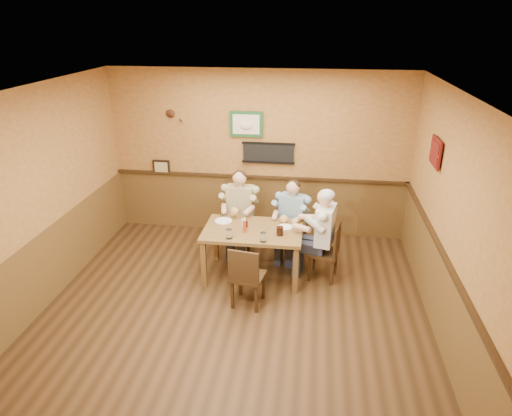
{
  "coord_description": "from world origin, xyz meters",
  "views": [
    {
      "loc": [
        0.94,
        -4.82,
        3.56
      ],
      "look_at": [
        0.17,
        0.93,
        1.1
      ],
      "focal_mm": 32.0,
      "sensor_mm": 36.0,
      "label": 1
    }
  ],
  "objects_px": {
    "chair_right_end": "(324,251)",
    "diner_tan_shirt": "(240,215)",
    "dining_table": "(253,235)",
    "salt_shaker": "(243,222)",
    "diner_blue_polo": "(292,223)",
    "chair_back_left": "(241,226)",
    "chair_near_side": "(248,275)",
    "cola_tumbler": "(280,231)",
    "water_glass_mid": "(263,237)",
    "water_glass_left": "(229,234)",
    "pepper_shaker": "(246,224)",
    "chair_back_right": "(292,233)",
    "diner_white_elder": "(324,240)",
    "hot_sauce_bottle": "(245,226)"
  },
  "relations": [
    {
      "from": "dining_table",
      "to": "salt_shaker",
      "type": "xyz_separation_m",
      "value": [
        -0.16,
        0.1,
        0.14
      ]
    },
    {
      "from": "diner_white_elder",
      "to": "diner_blue_polo",
      "type": "bearing_deg",
      "value": -128.57
    },
    {
      "from": "dining_table",
      "to": "salt_shaker",
      "type": "bearing_deg",
      "value": 148.91
    },
    {
      "from": "pepper_shaker",
      "to": "chair_right_end",
      "type": "bearing_deg",
      "value": 0.7
    },
    {
      "from": "chair_back_right",
      "to": "salt_shaker",
      "type": "distance_m",
      "value": 0.97
    },
    {
      "from": "hot_sauce_bottle",
      "to": "salt_shaker",
      "type": "bearing_deg",
      "value": 105.49
    },
    {
      "from": "chair_right_end",
      "to": "salt_shaker",
      "type": "xyz_separation_m",
      "value": [
        -1.18,
        0.03,
        0.37
      ]
    },
    {
      "from": "diner_tan_shirt",
      "to": "diner_white_elder",
      "type": "height_order",
      "value": "diner_white_elder"
    },
    {
      "from": "chair_back_left",
      "to": "diner_white_elder",
      "type": "height_order",
      "value": "diner_white_elder"
    },
    {
      "from": "chair_back_left",
      "to": "water_glass_left",
      "type": "xyz_separation_m",
      "value": [
        0.03,
        -1.09,
        0.39
      ]
    },
    {
      "from": "diner_white_elder",
      "to": "salt_shaker",
      "type": "relative_size",
      "value": 12.38
    },
    {
      "from": "chair_back_left",
      "to": "water_glass_mid",
      "type": "height_order",
      "value": "water_glass_mid"
    },
    {
      "from": "diner_white_elder",
      "to": "hot_sauce_bottle",
      "type": "bearing_deg",
      "value": -69.16
    },
    {
      "from": "chair_back_right",
      "to": "salt_shaker",
      "type": "bearing_deg",
      "value": -124.83
    },
    {
      "from": "chair_right_end",
      "to": "diner_tan_shirt",
      "type": "distance_m",
      "value": 1.51
    },
    {
      "from": "dining_table",
      "to": "salt_shaker",
      "type": "relative_size",
      "value": 14.05
    },
    {
      "from": "chair_back_right",
      "to": "diner_blue_polo",
      "type": "relative_size",
      "value": 0.7
    },
    {
      "from": "chair_near_side",
      "to": "water_glass_mid",
      "type": "distance_m",
      "value": 0.55
    },
    {
      "from": "chair_back_left",
      "to": "diner_tan_shirt",
      "type": "xyz_separation_m",
      "value": [
        0.0,
        0.0,
        0.18
      ]
    },
    {
      "from": "chair_near_side",
      "to": "cola_tumbler",
      "type": "relative_size",
      "value": 7.12
    },
    {
      "from": "diner_tan_shirt",
      "to": "salt_shaker",
      "type": "xyz_separation_m",
      "value": [
        0.15,
        -0.66,
        0.19
      ]
    },
    {
      "from": "chair_near_side",
      "to": "water_glass_left",
      "type": "xyz_separation_m",
      "value": [
        -0.32,
        0.4,
        0.38
      ]
    },
    {
      "from": "diner_blue_polo",
      "to": "pepper_shaker",
      "type": "distance_m",
      "value": 0.9
    },
    {
      "from": "diner_blue_polo",
      "to": "salt_shaker",
      "type": "distance_m",
      "value": 0.91
    },
    {
      "from": "cola_tumbler",
      "to": "water_glass_left",
      "type": "bearing_deg",
      "value": -164.35
    },
    {
      "from": "diner_blue_polo",
      "to": "water_glass_left",
      "type": "height_order",
      "value": "diner_blue_polo"
    },
    {
      "from": "water_glass_mid",
      "to": "hot_sauce_bottle",
      "type": "xyz_separation_m",
      "value": [
        -0.29,
        0.25,
        0.03
      ]
    },
    {
      "from": "chair_back_left",
      "to": "chair_near_side",
      "type": "height_order",
      "value": "chair_near_side"
    },
    {
      "from": "chair_back_right",
      "to": "cola_tumbler",
      "type": "height_order",
      "value": "cola_tumbler"
    },
    {
      "from": "cola_tumbler",
      "to": "salt_shaker",
      "type": "distance_m",
      "value": 0.6
    },
    {
      "from": "chair_near_side",
      "to": "hot_sauce_bottle",
      "type": "height_order",
      "value": "hot_sauce_bottle"
    },
    {
      "from": "chair_back_left",
      "to": "pepper_shaker",
      "type": "xyz_separation_m",
      "value": [
        0.21,
        -0.71,
        0.37
      ]
    },
    {
      "from": "diner_blue_polo",
      "to": "cola_tumbler",
      "type": "relative_size",
      "value": 9.35
    },
    {
      "from": "chair_back_right",
      "to": "diner_tan_shirt",
      "type": "xyz_separation_m",
      "value": [
        -0.84,
        0.1,
        0.21
      ]
    },
    {
      "from": "chair_back_left",
      "to": "chair_back_right",
      "type": "relative_size",
      "value": 1.06
    },
    {
      "from": "chair_near_side",
      "to": "diner_blue_polo",
      "type": "bearing_deg",
      "value": -99.82
    },
    {
      "from": "diner_white_elder",
      "to": "cola_tumbler",
      "type": "distance_m",
      "value": 0.68
    },
    {
      "from": "chair_near_side",
      "to": "salt_shaker",
      "type": "height_order",
      "value": "chair_near_side"
    },
    {
      "from": "diner_blue_polo",
      "to": "salt_shaker",
      "type": "bearing_deg",
      "value": -124.83
    },
    {
      "from": "chair_back_left",
      "to": "water_glass_left",
      "type": "bearing_deg",
      "value": -86.27
    },
    {
      "from": "pepper_shaker",
      "to": "water_glass_left",
      "type": "bearing_deg",
      "value": -114.88
    },
    {
      "from": "chair_right_end",
      "to": "diner_white_elder",
      "type": "xyz_separation_m",
      "value": [
        0.0,
        0.0,
        0.19
      ]
    },
    {
      "from": "chair_near_side",
      "to": "cola_tumbler",
      "type": "xyz_separation_m",
      "value": [
        0.36,
        0.59,
        0.37
      ]
    },
    {
      "from": "chair_back_left",
      "to": "pepper_shaker",
      "type": "distance_m",
      "value": 0.82
    },
    {
      "from": "diner_blue_polo",
      "to": "chair_near_side",
      "type": "bearing_deg",
      "value": -93.47
    },
    {
      "from": "dining_table",
      "to": "salt_shaker",
      "type": "height_order",
      "value": "salt_shaker"
    },
    {
      "from": "chair_near_side",
      "to": "diner_white_elder",
      "type": "height_order",
      "value": "diner_white_elder"
    },
    {
      "from": "dining_table",
      "to": "cola_tumbler",
      "type": "relative_size",
      "value": 11.39
    },
    {
      "from": "water_glass_mid",
      "to": "hot_sauce_bottle",
      "type": "distance_m",
      "value": 0.38
    },
    {
      "from": "chair_back_right",
      "to": "diner_white_elder",
      "type": "bearing_deg",
      "value": -34.3
    }
  ]
}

